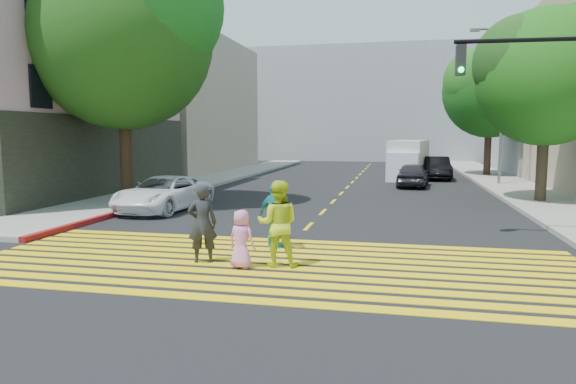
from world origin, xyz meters
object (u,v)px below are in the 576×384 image
(white_van, at_px, (408,161))
(traffic_signal, at_px, (561,103))
(dark_car_near, at_px, (413,175))
(tree_right_far, at_px, (491,86))
(silver_car, at_px, (413,165))
(pedestrian_man, at_px, (202,223))
(pedestrian_extra, at_px, (275,215))
(tree_left, at_px, (124,28))
(dark_car_parked, at_px, (436,168))
(tree_right_near, at_px, (549,69))
(white_sedan, at_px, (164,194))
(pedestrian_child, at_px, (241,239))
(pedestrian_woman, at_px, (278,224))

(white_van, xyz_separation_m, traffic_signal, (3.49, -18.47, 2.47))
(dark_car_near, bearing_deg, tree_right_far, -117.62)
(silver_car, relative_size, traffic_signal, 0.74)
(pedestrian_man, bearing_deg, pedestrian_extra, -145.29)
(tree_right_far, relative_size, dark_car_near, 2.27)
(tree_left, distance_m, white_van, 18.99)
(pedestrian_extra, distance_m, dark_car_parked, 21.80)
(traffic_signal, bearing_deg, pedestrian_extra, -165.22)
(tree_right_near, height_order, pedestrian_extra, tree_right_near)
(pedestrian_extra, distance_m, dark_car_near, 16.49)
(white_sedan, distance_m, traffic_signal, 13.20)
(tree_right_near, xyz_separation_m, white_sedan, (-14.21, -4.99, -4.74))
(tree_left, relative_size, traffic_signal, 1.84)
(pedestrian_man, bearing_deg, traffic_signal, -174.51)
(tree_right_far, relative_size, white_van, 1.63)
(white_sedan, distance_m, silver_car, 23.06)
(pedestrian_child, relative_size, dark_car_near, 0.32)
(white_sedan, relative_size, traffic_signal, 0.82)
(tree_right_near, bearing_deg, dark_car_near, 130.25)
(silver_car, bearing_deg, dark_car_parked, 108.87)
(tree_left, xyz_separation_m, pedestrian_child, (7.38, -8.53, -6.31))
(tree_right_near, relative_size, dark_car_near, 2.05)
(pedestrian_man, xyz_separation_m, dark_car_parked, (6.48, 22.92, -0.16))
(traffic_signal, bearing_deg, silver_car, 94.13)
(tree_right_far, bearing_deg, white_sedan, -127.42)
(white_sedan, bearing_deg, tree_right_far, 58.47)
(tree_right_near, relative_size, dark_car_parked, 1.84)
(tree_left, bearing_deg, dark_car_near, 40.22)
(tree_left, relative_size, tree_right_near, 1.29)
(white_sedan, xyz_separation_m, silver_car, (9.46, 21.03, -0.04))
(tree_left, relative_size, pedestrian_extra, 6.21)
(dark_car_near, relative_size, dark_car_parked, 0.90)
(tree_left, relative_size, tree_right_far, 1.17)
(dark_car_near, distance_m, dark_car_parked, 5.31)
(dark_car_near, bearing_deg, dark_car_parked, -101.62)
(pedestrian_child, xyz_separation_m, dark_car_near, (3.96, 18.12, 0.03))
(tree_right_far, distance_m, dark_car_parked, 6.83)
(pedestrian_woman, bearing_deg, pedestrian_child, 15.83)
(pedestrian_child, height_order, white_van, white_van)
(pedestrian_extra, relative_size, white_van, 0.31)
(tree_right_near, height_order, pedestrian_woman, tree_right_near)
(pedestrian_man, xyz_separation_m, pedestrian_extra, (1.22, 1.77, -0.05))
(pedestrian_man, xyz_separation_m, silver_car, (5.16, 28.00, -0.27))
(white_sedan, height_order, white_van, white_van)
(pedestrian_man, xyz_separation_m, pedestrian_child, (0.98, -0.28, -0.25))
(tree_right_near, relative_size, pedestrian_woman, 4.27)
(pedestrian_child, xyz_separation_m, white_van, (3.75, 22.79, 0.53))
(tree_right_far, height_order, pedestrian_child, tree_right_far)
(pedestrian_child, height_order, dark_car_near, dark_car_near)
(silver_car, bearing_deg, tree_right_near, 110.77)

